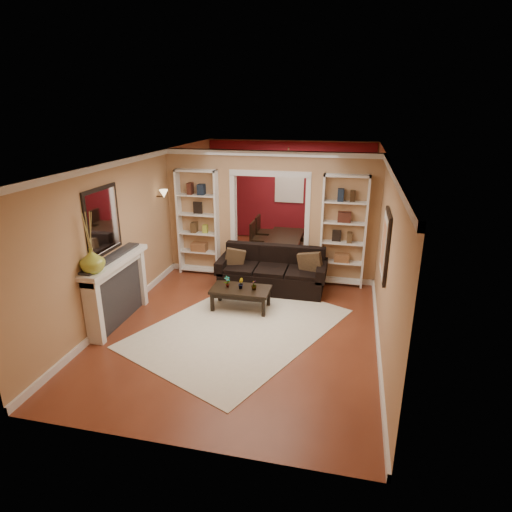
% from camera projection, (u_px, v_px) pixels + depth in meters
% --- Properties ---
extents(floor, '(8.00, 8.00, 0.00)m').
position_uv_depth(floor, '(258.00, 297.00, 8.40)').
color(floor, brown).
rests_on(floor, ground).
extents(ceiling, '(8.00, 8.00, 0.00)m').
position_uv_depth(ceiling, '(258.00, 157.00, 7.50)').
color(ceiling, white).
rests_on(ceiling, ground).
extents(wall_back, '(8.00, 0.00, 8.00)m').
position_uv_depth(wall_back, '(290.00, 191.00, 11.63)').
color(wall_back, tan).
rests_on(wall_back, ground).
extents(wall_front, '(8.00, 0.00, 8.00)m').
position_uv_depth(wall_front, '(171.00, 339.00, 4.28)').
color(wall_front, tan).
rests_on(wall_front, ground).
extents(wall_left, '(0.00, 8.00, 8.00)m').
position_uv_depth(wall_left, '(146.00, 224.00, 8.42)').
color(wall_left, tan).
rests_on(wall_left, ground).
extents(wall_right, '(0.00, 8.00, 8.00)m').
position_uv_depth(wall_right, '(383.00, 239.00, 7.48)').
color(wall_right, tan).
rests_on(wall_right, ground).
extents(partition_wall, '(4.50, 0.15, 2.70)m').
position_uv_depth(partition_wall, '(270.00, 216.00, 9.06)').
color(partition_wall, tan).
rests_on(partition_wall, floor).
extents(red_back_panel, '(4.44, 0.04, 2.64)m').
position_uv_depth(red_back_panel, '(289.00, 193.00, 11.61)').
color(red_back_panel, maroon).
rests_on(red_back_panel, floor).
extents(dining_window, '(0.78, 0.03, 0.98)m').
position_uv_depth(dining_window, '(289.00, 184.00, 11.50)').
color(dining_window, '#8CA5CC').
rests_on(dining_window, wall_back).
extents(area_rug, '(3.72, 4.20, 0.01)m').
position_uv_depth(area_rug, '(240.00, 328.00, 7.24)').
color(area_rug, silver).
rests_on(area_rug, floor).
extents(sofa, '(2.17, 0.94, 0.85)m').
position_uv_depth(sofa, '(272.00, 270.00, 8.63)').
color(sofa, black).
rests_on(sofa, floor).
extents(pillow_left, '(0.41, 0.23, 0.39)m').
position_uv_depth(pillow_left, '(235.00, 259.00, 8.72)').
color(pillow_left, brown).
rests_on(pillow_left, sofa).
extents(pillow_right, '(0.48, 0.23, 0.46)m').
position_uv_depth(pillow_right, '(310.00, 263.00, 8.38)').
color(pillow_right, brown).
rests_on(pillow_right, sofa).
extents(coffee_table, '(1.07, 0.58, 0.41)m').
position_uv_depth(coffee_table, '(241.00, 298.00, 7.87)').
color(coffee_table, black).
rests_on(coffee_table, floor).
extents(plant_left, '(0.13, 0.14, 0.22)m').
position_uv_depth(plant_left, '(227.00, 282.00, 7.82)').
color(plant_left, '#336626').
rests_on(plant_left, coffee_table).
extents(plant_center, '(0.12, 0.13, 0.20)m').
position_uv_depth(plant_center, '(241.00, 283.00, 7.77)').
color(plant_center, '#336626').
rests_on(plant_center, coffee_table).
extents(plant_right, '(0.11, 0.11, 0.18)m').
position_uv_depth(plant_right, '(254.00, 285.00, 7.72)').
color(plant_right, '#336626').
rests_on(plant_right, coffee_table).
extents(bookshelf_left, '(0.90, 0.30, 2.30)m').
position_uv_depth(bookshelf_left, '(198.00, 223.00, 9.29)').
color(bookshelf_left, white).
rests_on(bookshelf_left, floor).
extents(bookshelf_right, '(0.90, 0.30, 2.30)m').
position_uv_depth(bookshelf_right, '(343.00, 232.00, 8.64)').
color(bookshelf_right, white).
rests_on(bookshelf_right, floor).
extents(fireplace, '(0.32, 1.70, 1.16)m').
position_uv_depth(fireplace, '(119.00, 291.00, 7.27)').
color(fireplace, white).
rests_on(fireplace, floor).
extents(vase, '(0.40, 0.40, 0.39)m').
position_uv_depth(vase, '(92.00, 260.00, 6.45)').
color(vase, '#A1B339').
rests_on(vase, fireplace).
extents(mirror, '(0.03, 0.95, 1.10)m').
position_uv_depth(mirror, '(103.00, 221.00, 6.89)').
color(mirror, silver).
rests_on(mirror, wall_left).
extents(wall_sconce, '(0.18, 0.18, 0.22)m').
position_uv_depth(wall_sconce, '(161.00, 195.00, 8.75)').
color(wall_sconce, '#FFE0A5').
rests_on(wall_sconce, wall_left).
extents(framed_art, '(0.04, 0.85, 1.05)m').
position_uv_depth(framed_art, '(385.00, 245.00, 6.51)').
color(framed_art, black).
rests_on(framed_art, wall_right).
extents(dining_table, '(1.46, 0.82, 0.51)m').
position_uv_depth(dining_table, '(286.00, 245.00, 10.70)').
color(dining_table, black).
rests_on(dining_table, floor).
extents(dining_chair_nw, '(0.51, 0.51, 0.91)m').
position_uv_depth(dining_chair_nw, '(262.00, 240.00, 10.47)').
color(dining_chair_nw, black).
rests_on(dining_chair_nw, floor).
extents(dining_chair_ne, '(0.48, 0.48, 0.76)m').
position_uv_depth(dining_chair_ne, '(307.00, 246.00, 10.27)').
color(dining_chair_ne, black).
rests_on(dining_chair_ne, floor).
extents(dining_chair_sw, '(0.56, 0.56, 0.92)m').
position_uv_depth(dining_chair_sw, '(267.00, 233.00, 11.02)').
color(dining_chair_sw, black).
rests_on(dining_chair_sw, floor).
extents(dining_chair_se, '(0.45, 0.45, 0.85)m').
position_uv_depth(dining_chair_se, '(310.00, 237.00, 10.80)').
color(dining_chair_se, black).
rests_on(dining_chair_se, floor).
extents(chandelier, '(0.50, 0.50, 0.30)m').
position_uv_depth(chandelier, '(282.00, 174.00, 10.21)').
color(chandelier, '#3B2B1B').
rests_on(chandelier, ceiling).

